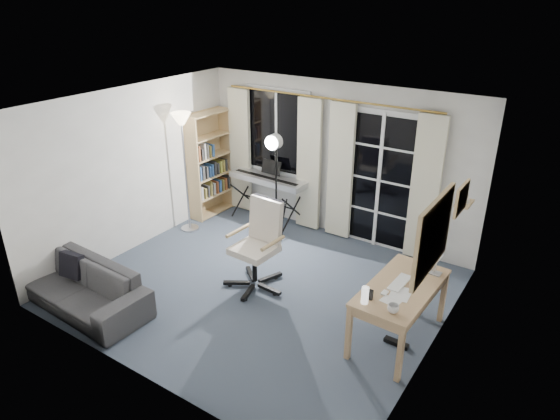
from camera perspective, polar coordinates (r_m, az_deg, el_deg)
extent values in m
cube|color=#3E4A5B|center=(6.67, -2.23, -8.87)|extent=(4.50, 4.00, 0.02)
cube|color=white|center=(8.10, -0.26, 8.97)|extent=(1.20, 0.06, 1.40)
cube|color=black|center=(8.08, -0.38, 8.92)|extent=(1.10, 0.02, 1.30)
cube|color=white|center=(8.07, -0.42, 8.91)|extent=(0.04, 0.03, 1.30)
cube|color=white|center=(7.45, 11.35, 3.24)|extent=(1.32, 0.06, 2.11)
cube|color=black|center=(7.53, 9.17, 3.65)|extent=(0.55, 0.02, 1.95)
cube|color=black|center=(7.32, 13.41, 2.68)|extent=(0.55, 0.02, 1.95)
cube|color=white|center=(7.41, 11.23, 3.15)|extent=(0.05, 0.04, 2.05)
cube|color=white|center=(7.59, 10.94, -0.19)|extent=(1.15, 0.03, 0.03)
cube|color=white|center=(7.40, 11.25, 3.33)|extent=(1.15, 0.03, 0.03)
cube|color=white|center=(7.24, 11.57, 7.03)|extent=(1.15, 0.03, 0.03)
cylinder|color=gold|center=(7.43, 5.30, 12.62)|extent=(3.50, 0.03, 0.03)
cube|color=beige|center=(8.54, -4.56, 6.76)|extent=(0.40, 0.07, 2.10)
cube|color=beige|center=(7.82, 3.32, 5.13)|extent=(0.40, 0.07, 2.10)
cube|color=beige|center=(7.57, 6.91, 4.34)|extent=(0.40, 0.07, 2.10)
cube|color=beige|center=(7.13, 16.24, 2.24)|extent=(0.40, 0.07, 2.10)
cube|color=tan|center=(8.24, -9.94, 4.45)|extent=(0.29, 0.04, 1.79)
cube|color=tan|center=(8.79, -6.21, 5.92)|extent=(0.29, 0.04, 1.79)
cube|color=tan|center=(8.60, -8.65, 5.37)|extent=(0.06, 0.80, 1.79)
cube|color=tan|center=(8.83, -7.69, -0.11)|extent=(0.32, 0.82, 0.02)
cube|color=tan|center=(8.70, -7.81, 1.87)|extent=(0.32, 0.82, 0.02)
cube|color=tan|center=(8.58, -7.94, 3.97)|extent=(0.32, 0.82, 0.02)
cube|color=tan|center=(8.47, -8.07, 6.13)|extent=(0.32, 0.82, 0.02)
cube|color=tan|center=(8.37, -8.21, 8.34)|extent=(0.32, 0.82, 0.02)
cube|color=tan|center=(8.27, -8.37, 10.89)|extent=(0.32, 0.82, 0.02)
cube|color=#B9B5AE|center=(8.42, -9.31, 1.94)|extent=(0.20, 0.06, 0.23)
cube|color=#9E8B41|center=(8.49, -8.88, 1.98)|extent=(0.20, 0.05, 0.18)
cube|color=#363636|center=(8.53, -8.55, 2.21)|extent=(0.20, 0.04, 0.21)
cube|color=#9E8B41|center=(8.57, -8.24, 2.53)|extent=(0.20, 0.04, 0.27)
cube|color=#B9B5AE|center=(8.62, -7.92, 2.49)|extent=(0.20, 0.06, 0.21)
cube|color=#9F542D|center=(8.67, -7.55, 2.68)|extent=(0.20, 0.04, 0.21)
cube|color=#3966AD|center=(8.72, -7.24, 2.82)|extent=(0.20, 0.05, 0.22)
cube|color=#9E8B41|center=(8.78, -6.89, 2.94)|extent=(0.20, 0.04, 0.21)
cube|color=#9F542D|center=(8.82, -6.61, 3.08)|extent=(0.20, 0.06, 0.21)
cube|color=#363636|center=(8.87, -6.26, 3.31)|extent=(0.20, 0.03, 0.23)
cube|color=#3966AD|center=(8.30, -9.47, 4.16)|extent=(0.20, 0.04, 0.24)
cube|color=#363636|center=(8.34, -9.16, 4.27)|extent=(0.20, 0.06, 0.24)
cube|color=#363636|center=(8.41, -8.73, 4.33)|extent=(0.20, 0.04, 0.21)
cube|color=#3966AD|center=(8.45, -8.40, 4.42)|extent=(0.20, 0.04, 0.19)
cube|color=#3966AD|center=(8.49, -8.11, 4.59)|extent=(0.20, 0.04, 0.21)
cube|color=#363636|center=(8.53, -7.80, 4.83)|extent=(0.20, 0.04, 0.24)
cube|color=#363636|center=(8.59, -7.50, 4.80)|extent=(0.20, 0.05, 0.20)
cube|color=#B6B845|center=(8.64, -7.15, 4.98)|extent=(0.20, 0.04, 0.21)
cube|color=#9E8B41|center=(8.68, -6.83, 5.14)|extent=(0.20, 0.03, 0.22)
cube|color=#363636|center=(8.73, -6.56, 5.22)|extent=(0.20, 0.03, 0.21)
cube|color=#9F542D|center=(8.19, -9.63, 6.42)|extent=(0.20, 0.04, 0.25)
cube|color=#363636|center=(8.24, -9.28, 6.34)|extent=(0.20, 0.03, 0.19)
cube|color=#B9B5AE|center=(8.27, -9.00, 6.70)|extent=(0.20, 0.04, 0.27)
cube|color=#B9B5AE|center=(8.32, -8.69, 6.73)|extent=(0.20, 0.04, 0.24)
cube|color=#9E8B41|center=(8.37, -8.36, 6.70)|extent=(0.20, 0.04, 0.20)
cube|color=#3966AD|center=(8.42, -8.06, 6.84)|extent=(0.20, 0.05, 0.21)
cylinder|color=#B2B2B7|center=(8.29, -10.24, -2.06)|extent=(0.33, 0.33, 0.03)
cylinder|color=#B2B2B7|center=(7.94, -10.71, 3.78)|extent=(0.03, 0.03, 1.78)
cone|color=#FFE5B2|center=(7.67, -11.24, 10.19)|extent=(0.35, 0.35, 0.18)
cylinder|color=black|center=(8.57, -4.18, 1.76)|extent=(0.06, 0.66, 0.59)
cylinder|color=black|center=(8.57, -4.18, 1.76)|extent=(0.06, 0.66, 0.59)
cylinder|color=black|center=(7.98, 1.59, 0.07)|extent=(0.06, 0.66, 0.59)
cylinder|color=black|center=(7.98, 1.59, 0.07)|extent=(0.06, 0.66, 0.59)
cylinder|color=black|center=(8.27, -1.40, 0.94)|extent=(1.05, 0.07, 0.03)
cube|color=silver|center=(8.12, -1.43, 3.52)|extent=(1.37, 0.40, 0.09)
cube|color=white|center=(8.04, -1.79, 3.60)|extent=(1.26, 0.20, 0.02)
cube|color=black|center=(8.07, -1.61, 3.75)|extent=(1.22, 0.14, 0.01)
cube|color=black|center=(8.13, -0.99, 4.91)|extent=(0.37, 0.09, 0.23)
cylinder|color=black|center=(7.67, 0.29, -1.40)|extent=(0.03, 0.27, 0.69)
cylinder|color=black|center=(7.83, -0.39, -0.84)|extent=(0.24, 0.14, 0.70)
cylinder|color=black|center=(7.68, -1.19, -1.37)|extent=(0.23, 0.15, 0.70)
cylinder|color=black|center=(7.46, -0.45, 3.50)|extent=(0.03, 0.03, 1.20)
cylinder|color=silver|center=(7.23, -0.69, 7.79)|extent=(0.23, 0.13, 0.23)
cylinder|color=white|center=(7.17, -1.01, 7.65)|extent=(0.20, 0.02, 0.20)
cube|color=black|center=(6.53, -1.22, -9.04)|extent=(0.36, 0.08, 0.04)
cylinder|color=black|center=(6.50, -0.60, -9.46)|extent=(0.06, 0.06, 0.06)
cube|color=black|center=(6.77, -1.12, -7.71)|extent=(0.18, 0.35, 0.04)
cylinder|color=black|center=(6.83, -0.50, -7.65)|extent=(0.06, 0.06, 0.06)
cube|color=black|center=(6.86, -3.37, -7.29)|extent=(0.31, 0.27, 0.04)
cylinder|color=black|center=(6.95, -3.54, -7.08)|extent=(0.06, 0.06, 0.06)
cube|color=black|center=(6.68, -4.98, -8.29)|extent=(0.33, 0.24, 0.04)
cylinder|color=black|center=(6.71, -5.73, -8.43)|extent=(0.06, 0.06, 0.06)
cube|color=black|center=(6.48, -3.69, -9.42)|extent=(0.14, 0.36, 0.04)
cylinder|color=black|center=(6.42, -3.99, -10.00)|extent=(0.06, 0.06, 0.06)
cylinder|color=black|center=(6.53, -2.92, -6.42)|extent=(0.07, 0.07, 0.44)
cube|color=beige|center=(6.41, -2.97, -4.55)|extent=(0.54, 0.54, 0.09)
cube|color=beige|center=(6.42, -1.64, -1.13)|extent=(0.49, 0.17, 0.58)
cube|color=black|center=(6.44, -1.40, -0.82)|extent=(0.47, 0.14, 0.53)
cylinder|color=tan|center=(6.51, -4.82, -2.36)|extent=(0.08, 0.44, 0.05)
cylinder|color=tan|center=(6.18, -0.83, -3.81)|extent=(0.08, 0.44, 0.05)
cube|color=tan|center=(5.58, 13.72, -8.61)|extent=(0.70, 1.32, 0.04)
cube|color=tan|center=(5.61, 13.65, -9.16)|extent=(0.66, 1.28, 0.09)
cube|color=tan|center=(5.41, 7.85, -13.74)|extent=(0.06, 0.06, 0.66)
cube|color=tan|center=(5.23, 13.56, -15.77)|extent=(0.06, 0.06, 0.66)
cube|color=tan|center=(6.33, 13.22, -7.98)|extent=(0.06, 0.06, 0.66)
cube|color=tan|center=(6.18, 18.13, -9.47)|extent=(0.06, 0.06, 0.66)
cube|color=silver|center=(5.89, 17.14, -6.85)|extent=(0.17, 0.12, 0.01)
cube|color=silver|center=(5.83, 17.28, -5.82)|extent=(0.04, 0.03, 0.20)
cube|color=silver|center=(5.76, 17.46, -4.55)|extent=(0.05, 0.50, 0.31)
cube|color=black|center=(5.76, 17.29, -4.50)|extent=(0.03, 0.46, 0.28)
cube|color=white|center=(5.60, 13.51, -8.07)|extent=(0.15, 0.39, 0.02)
cube|color=white|center=(5.40, 11.86, -9.24)|extent=(0.06, 0.09, 0.02)
cube|color=white|center=(5.43, 13.61, -9.27)|extent=(0.23, 0.30, 0.01)
cube|color=white|center=(5.30, 12.53, -10.12)|extent=(0.21, 0.16, 0.00)
cube|color=black|center=(5.26, 10.31, -9.51)|extent=(0.05, 0.04, 0.11)
cylinder|color=white|center=(5.17, 9.69, -9.58)|extent=(0.08, 0.08, 0.18)
cube|color=black|center=(5.86, 13.14, -14.57)|extent=(0.28, 0.09, 0.05)
imported|color=silver|center=(5.11, 12.82, -10.82)|extent=(0.12, 0.09, 0.11)
cube|color=tan|center=(4.78, 17.11, -2.78)|extent=(0.04, 0.94, 0.74)
cube|color=white|center=(4.78, 16.89, -2.72)|extent=(0.01, 0.84, 0.64)
cube|color=tan|center=(5.56, 20.06, 1.24)|extent=(0.03, 0.42, 0.32)
cube|color=#57AD56|center=(5.56, 19.91, 1.28)|extent=(0.00, 0.36, 0.26)
cube|color=tan|center=(6.12, 20.31, 0.74)|extent=(0.16, 0.30, 0.02)
cone|color=beige|center=(6.09, 20.43, 1.52)|extent=(0.12, 0.12, 0.15)
imported|color=#2F2E31|center=(6.59, -21.99, -7.41)|extent=(1.91, 0.62, 0.74)
cube|color=black|center=(6.81, -22.72, -5.85)|extent=(0.34, 0.21, 0.33)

